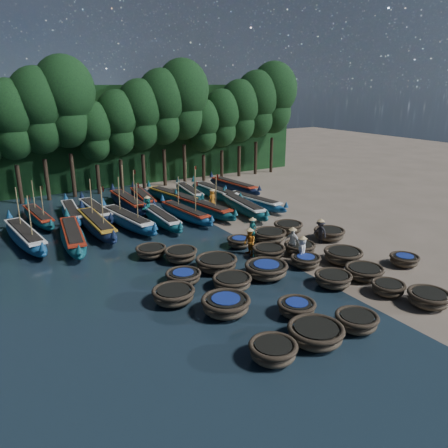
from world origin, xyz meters
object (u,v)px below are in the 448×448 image
long_boat_12 (128,202)px  fisherman_1 (252,229)px  coracle_11 (232,282)px  long_boat_16 (215,192)px  long_boat_6 (203,208)px  coracle_3 (388,288)px  long_boat_13 (143,198)px  coracle_9 (404,260)px  coracle_1 (316,334)px  coracle_4 (429,298)px  coracle_5 (226,305)px  coracle_12 (266,270)px  coracle_13 (306,261)px  coracle_10 (174,295)px  fisherman_4 (292,241)px  coracle_23 (270,235)px  coracle_19 (329,234)px  coracle_18 (300,248)px  fisherman_5 (148,207)px  fisherman_6 (212,198)px  coracle_24 (288,227)px  long_boat_9 (38,217)px  long_boat_1 (73,236)px  long_boat_15 (189,192)px  long_boat_11 (95,210)px  coracle_22 (239,242)px  fisherman_0 (302,249)px  long_boat_8 (254,202)px  long_boat_14 (172,197)px  long_boat_17 (234,186)px  coracle_0 (273,351)px  fisherman_3 (320,231)px  coracle_20 (151,251)px  coracle_2 (357,321)px  coracle_6 (296,308)px  fisherman_2 (249,242)px  coracle_7 (333,279)px  coracle_17 (269,251)px  long_boat_10 (72,213)px  long_boat_3 (127,220)px  coracle_8 (364,272)px  long_boat_7 (243,206)px  coracle_15 (183,277)px

long_boat_12 → fisherman_1: long_boat_12 is taller
coracle_11 → long_boat_16: size_ratio=0.25×
long_boat_6 → long_boat_12: 6.75m
coracle_3 → long_boat_6: 17.24m
long_boat_13 → long_boat_16: long_boat_16 is taller
coracle_9 → long_boat_6: bearing=107.8°
coracle_9 → fisherman_1: fisherman_1 is taller
coracle_1 → coracle_4: (6.73, -0.49, -0.02)m
coracle_5 → coracle_12: (3.99, 2.24, -0.01)m
coracle_13 → coracle_10: bearing=179.9°
coracle_11 → fisherman_4: bearing=19.5°
coracle_13 → coracle_23: size_ratio=0.89×
coracle_19 → coracle_18: bearing=-164.8°
fisherman_5 → fisherman_6: size_ratio=1.15×
coracle_24 → long_boat_9: long_boat_9 is taller
long_boat_1 → long_boat_15: bearing=38.3°
coracle_13 → long_boat_11: (-7.49, 16.33, 0.14)m
coracle_22 → fisherman_0: size_ratio=1.09×
long_boat_8 → long_boat_14: long_boat_14 is taller
long_boat_17 → coracle_1: bearing=-120.6°
fisherman_4 → fisherman_6: size_ratio=1.11×
coracle_0 → fisherman_3: bearing=39.3°
coracle_20 → long_boat_8: (11.83, 5.92, 0.13)m
long_boat_15 → long_boat_16: long_boat_15 is taller
coracle_2 → coracle_6: 2.68m
coracle_2 → fisherman_2: (1.00, 9.50, 0.47)m
coracle_9 → coracle_24: bearing=103.8°
long_boat_16 → fisherman_5: bearing=-162.3°
long_boat_11 → coracle_12: bearing=-75.5°
coracle_3 → coracle_9: 4.31m
long_boat_14 → fisherman_0: 16.46m
coracle_24 → long_boat_1: 14.69m
coracle_10 → coracle_7: bearing=-18.9°
coracle_17 → coracle_22: 2.48m
coracle_9 → coracle_3: bearing=-153.2°
long_boat_8 → long_boat_11: (-12.29, 4.35, 0.00)m
coracle_10 → long_boat_10: size_ratio=0.30×
coracle_11 → coracle_20: bearing=107.0°
coracle_22 → fisherman_4: fisherman_4 is taller
long_boat_8 → fisherman_2: 10.96m
coracle_12 → fisherman_1: fisherman_1 is taller
coracle_19 → long_boat_11: 18.17m
coracle_22 → long_boat_17: size_ratio=0.24×
fisherman_6 → coracle_6: bearing=49.1°
coracle_1 → coracle_10: coracle_1 is taller
coracle_5 → long_boat_12: size_ratio=0.27×
long_boat_3 → coracle_8: bearing=-70.7°
coracle_0 → long_boat_7: bearing=59.2°
coracle_15 → coracle_17: bearing=4.4°
coracle_3 → long_boat_1: 19.55m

